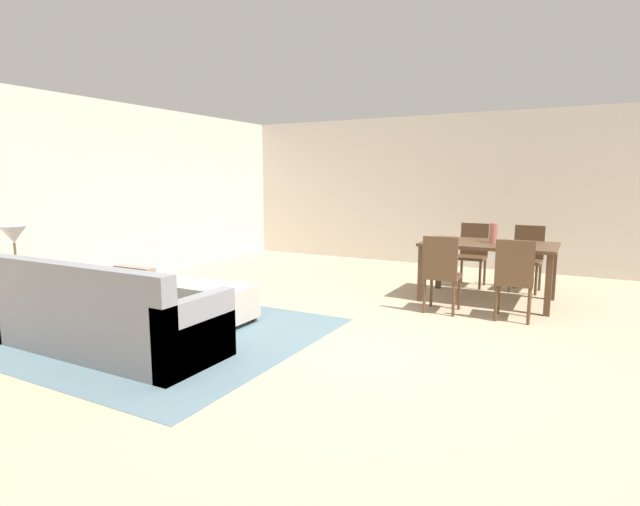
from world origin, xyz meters
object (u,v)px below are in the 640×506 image
couch (104,320)px  table_lamp (14,237)px  dining_table (489,250)px  dining_chair_far_right (527,254)px  vase_centerpiece (493,233)px  dining_chair_far_left (473,251)px  ottoman_table (207,300)px  dining_chair_near_left (441,270)px  dining_chair_near_right (514,275)px  side_table (18,286)px

couch → table_lamp: bearing=176.8°
dining_table → dining_chair_far_right: dining_chair_far_right is taller
couch → vase_centerpiece: 4.66m
couch → dining_chair_far_left: dining_chair_far_left is taller
ottoman_table → dining_chair_near_left: size_ratio=1.15×
table_lamp → dining_chair_near_right: table_lamp is taller
table_lamp → vase_centerpiece: table_lamp is taller
side_table → dining_table: 5.51m
dining_chair_far_right → dining_chair_near_left: bearing=-113.0°
dining_chair_near_left → dining_table: bearing=67.3°
side_table → dining_chair_near_right: (4.62, 2.73, 0.08)m
dining_table → dining_chair_near_right: 0.96m
couch → dining_chair_near_right: size_ratio=2.47×
side_table → dining_chair_far_right: 6.39m
table_lamp → dining_chair_far_left: table_lamp is taller
side_table → vase_centerpiece: 5.58m
side_table → dining_table: (4.19, 3.57, 0.23)m
couch → dining_chair_near_left: bearing=49.2°
dining_chair_near_left → table_lamp: bearing=-144.9°
couch → table_lamp: (-1.44, 0.08, 0.68)m
dining_chair_near_left → couch: bearing=-130.8°
dining_chair_near_right → dining_chair_far_left: same height
side_table → dining_chair_far_right: (4.57, 4.45, 0.08)m
table_lamp → dining_chair_near_left: (3.82, 2.68, -0.45)m
dining_table → ottoman_table: bearing=-136.0°
couch → dining_chair_far_left: 5.12m
ottoman_table → dining_chair_far_left: size_ratio=1.15×
dining_chair_far_left → dining_chair_near_right: bearing=-65.1°
side_table → dining_chair_near_right: 5.36m
dining_chair_near_left → vase_centerpiece: 1.07m
couch → side_table: bearing=176.8°
dining_chair_near_left → side_table: bearing=-144.9°
couch → dining_table: bearing=53.0°
table_lamp → dining_chair_far_right: size_ratio=0.57×
ottoman_table → vase_centerpiece: vase_centerpiece is taller
dining_table → dining_chair_far_left: bearing=113.1°
table_lamp → couch: bearing=-3.2°
couch → side_table: 1.45m
table_lamp → dining_chair_far_right: (4.57, 4.45, -0.45)m
couch → dining_chair_near_left: (2.38, 2.76, 0.23)m
couch → table_lamp: table_lamp is taller
couch → dining_chair_far_right: dining_chair_far_right is taller
ottoman_table → dining_chair_near_right: dining_chair_near_right is taller
couch → dining_table: size_ratio=1.40×
dining_chair_near_left → dining_chair_far_right: (0.75, 1.77, 0.00)m
ottoman_table → table_lamp: table_lamp is taller
dining_chair_near_left → vase_centerpiece: vase_centerpiece is taller
couch → vase_centerpiece: bearing=52.7°
dining_chair_near_right → vase_centerpiece: bearing=113.7°
dining_chair_near_left → dining_chair_far_right: same height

